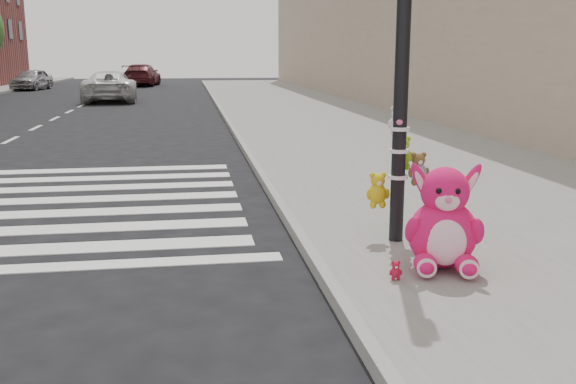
{
  "coord_description": "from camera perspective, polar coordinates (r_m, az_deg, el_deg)",
  "views": [
    {
      "loc": [
        0.26,
        -5.11,
        2.25
      ],
      "look_at": [
        1.33,
        1.82,
        0.75
      ],
      "focal_mm": 40.0,
      "sensor_mm": 36.0,
      "label": 1
    }
  ],
  "objects": [
    {
      "name": "red_teddy",
      "position": [
        6.26,
        9.54,
        -6.88
      ],
      "size": [
        0.14,
        0.1,
        0.19
      ],
      "primitive_type": null,
      "rotation": [
        0.0,
        0.0,
        -0.08
      ],
      "color": "#B71230",
      "rests_on": "sidewalk_near"
    },
    {
      "name": "pink_bunny",
      "position": [
        6.58,
        13.66,
        -2.9
      ],
      "size": [
        0.84,
        0.93,
        1.1
      ],
      "rotation": [
        0.0,
        0.0,
        -0.25
      ],
      "color": "#E7135E",
      "rests_on": "sidewalk_near"
    },
    {
      "name": "sidewalk_near",
      "position": [
        15.98,
        8.54,
        4.11
      ],
      "size": [
        7.0,
        80.0,
        0.14
      ],
      "primitive_type": "cube",
      "color": "slate",
      "rests_on": "ground"
    },
    {
      "name": "ground",
      "position": [
        5.59,
        -10.93,
        -11.91
      ],
      "size": [
        120.0,
        120.0,
        0.0
      ],
      "primitive_type": "plane",
      "color": "black",
      "rests_on": "ground"
    },
    {
      "name": "signal_pole",
      "position": [
        7.33,
        9.97,
        8.07
      ],
      "size": [
        0.69,
        0.49,
        4.0
      ],
      "color": "black",
      "rests_on": "sidewalk_near"
    },
    {
      "name": "car_maroon_near",
      "position": [
        49.37,
        -12.86,
        10.1
      ],
      "size": [
        2.71,
        5.64,
        1.59
      ],
      "primitive_type": "imported",
      "rotation": [
        0.0,
        0.0,
        3.05
      ],
      "color": "#50161C",
      "rests_on": "ground"
    },
    {
      "name": "curb_edge",
      "position": [
        15.32,
        -3.91,
        3.88
      ],
      "size": [
        0.12,
        80.0,
        0.15
      ],
      "primitive_type": "cube",
      "color": "gray",
      "rests_on": "ground"
    },
    {
      "name": "car_white_near",
      "position": [
        33.13,
        -15.53,
        9.05
      ],
      "size": [
        2.74,
        5.45,
        1.48
      ],
      "primitive_type": "imported",
      "rotation": [
        0.0,
        0.0,
        3.19
      ],
      "color": "silver",
      "rests_on": "ground"
    },
    {
      "name": "car_silver_deep",
      "position": [
        45.78,
        -21.82,
        9.29
      ],
      "size": [
        2.3,
        4.27,
        1.38
      ],
      "primitive_type": "imported",
      "rotation": [
        0.0,
        0.0,
        -0.17
      ],
      "color": "#A5A4A9",
      "rests_on": "ground"
    }
  ]
}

